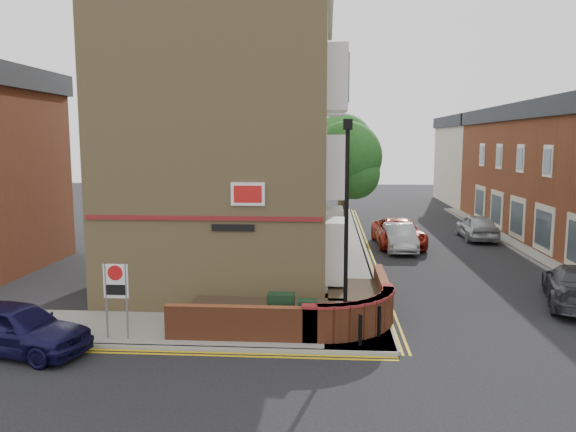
{
  "coord_description": "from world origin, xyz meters",
  "views": [
    {
      "loc": [
        1.04,
        -14.82,
        5.84
      ],
      "look_at": [
        -0.28,
        4.0,
        3.28
      ],
      "focal_mm": 35.0,
      "sensor_mm": 36.0,
      "label": 1
    }
  ],
  "objects_px": {
    "lamppost": "(346,227)",
    "silver_car_near": "(400,237)",
    "navy_hatchback": "(17,328)",
    "utility_cabinet_large": "(281,313)",
    "zone_sign": "(116,287)"
  },
  "relations": [
    {
      "from": "lamppost",
      "to": "silver_car_near",
      "type": "relative_size",
      "value": 1.48
    },
    {
      "from": "lamppost",
      "to": "silver_car_near",
      "type": "bearing_deg",
      "value": 76.44
    },
    {
      "from": "lamppost",
      "to": "zone_sign",
      "type": "xyz_separation_m",
      "value": [
        -6.6,
        -0.7,
        -1.7
      ]
    },
    {
      "from": "utility_cabinet_large",
      "to": "navy_hatchback",
      "type": "height_order",
      "value": "navy_hatchback"
    },
    {
      "from": "utility_cabinet_large",
      "to": "silver_car_near",
      "type": "distance_m",
      "value": 14.54
    },
    {
      "from": "silver_car_near",
      "to": "lamppost",
      "type": "bearing_deg",
      "value": -104.05
    },
    {
      "from": "lamppost",
      "to": "navy_hatchback",
      "type": "relative_size",
      "value": 1.5
    },
    {
      "from": "silver_car_near",
      "to": "navy_hatchback",
      "type": "bearing_deg",
      "value": -129.24
    },
    {
      "from": "navy_hatchback",
      "to": "silver_car_near",
      "type": "bearing_deg",
      "value": -24.78
    },
    {
      "from": "utility_cabinet_large",
      "to": "lamppost",
      "type": "bearing_deg",
      "value": -3.01
    },
    {
      "from": "navy_hatchback",
      "to": "silver_car_near",
      "type": "distance_m",
      "value": 19.73
    },
    {
      "from": "zone_sign",
      "to": "navy_hatchback",
      "type": "relative_size",
      "value": 0.52
    },
    {
      "from": "utility_cabinet_large",
      "to": "zone_sign",
      "type": "distance_m",
      "value": 4.86
    },
    {
      "from": "zone_sign",
      "to": "silver_car_near",
      "type": "distance_m",
      "value": 17.48
    },
    {
      "from": "zone_sign",
      "to": "lamppost",
      "type": "bearing_deg",
      "value": 6.07
    }
  ]
}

